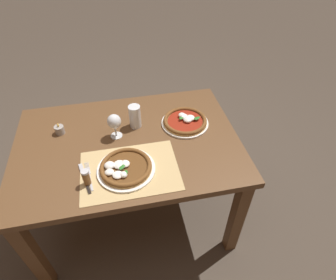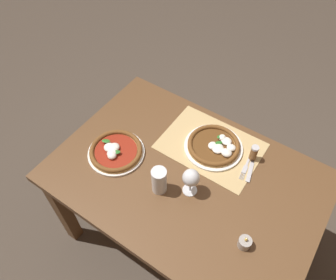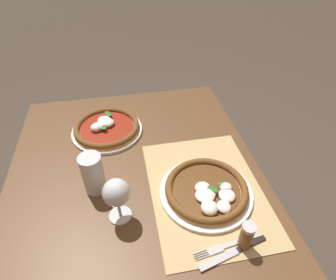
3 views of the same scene
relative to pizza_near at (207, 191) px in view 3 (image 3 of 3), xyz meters
The scene contains 9 objects.
dining_table 0.26m from the pizza_near, 81.95° to the left, with size 1.30×0.90×0.74m.
paper_placemat 0.03m from the pizza_near, 11.30° to the right, with size 0.51×0.37×0.00m, color tan.
pizza_near is the anchor object (origin of this frame).
pizza_far 0.51m from the pizza_near, 37.88° to the left, with size 0.29×0.29×0.05m.
wine_glass 0.30m from the pizza_near, 95.40° to the left, with size 0.08×0.08×0.16m.
pint_glass 0.37m from the pizza_near, 74.64° to the left, with size 0.07×0.07×0.15m.
fork 0.19m from the pizza_near, behind, with size 0.05×0.20×0.00m.
knife 0.21m from the pizza_near, behind, with size 0.07×0.21×0.01m.
pepper_shaker 0.20m from the pizza_near, 165.36° to the right, with size 0.04×0.04×0.10m.
Camera 3 is at (-0.58, 0.01, 1.48)m, focal length 30.00 mm.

